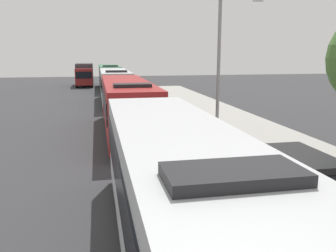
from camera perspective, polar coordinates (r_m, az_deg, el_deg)
name	(u,v)px	position (r m, az deg, el deg)	size (l,w,h in m)	color
bus_lead	(177,189)	(7.86, 1.45, -10.16)	(2.58, 10.65, 3.21)	silver
bus_second_in_line	(127,105)	(20.43, -6.67, 3.36)	(2.58, 11.81, 3.21)	maroon
bus_middle	(115,85)	(33.43, -8.56, 6.51)	(2.58, 10.98, 3.21)	silver
bus_fourth_in_line	(109,76)	(46.58, -9.40, 7.91)	(2.58, 12.41, 3.21)	#33724C
white_suv	(297,185)	(10.54, 20.10, -8.94)	(1.86, 4.51, 1.90)	black
box_truck_oncoming	(85,74)	(52.48, -13.29, 8.17)	(2.35, 7.26, 3.15)	maroon
streetlamp_mid	(219,48)	(21.17, 8.23, 12.27)	(5.13, 0.28, 7.75)	gray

